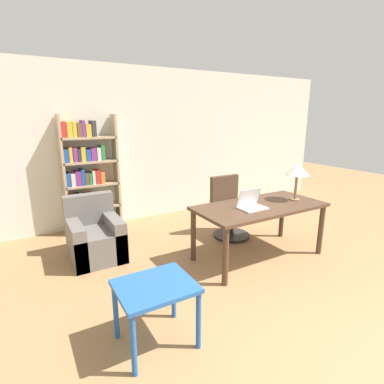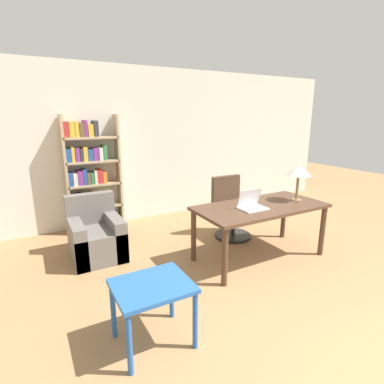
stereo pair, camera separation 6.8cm
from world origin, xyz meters
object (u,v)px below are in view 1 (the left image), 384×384
at_px(desk, 260,212).
at_px(laptop, 251,204).
at_px(bookshelf, 87,179).
at_px(table_lamp, 297,170).
at_px(side_table_blue, 155,294).
at_px(armchair, 95,238).
at_px(office_chair, 229,210).

xyz_separation_m(desk, laptop, (-0.20, -0.05, 0.14)).
bearing_deg(bookshelf, laptop, -54.78).
distance_m(laptop, table_lamp, 0.87).
bearing_deg(side_table_blue, armchair, 92.35).
height_order(desk, laptop, laptop).
height_order(table_lamp, bookshelf, bookshelf).
relative_size(table_lamp, office_chair, 0.53).
bearing_deg(desk, armchair, 150.30).
xyz_separation_m(armchair, bookshelf, (0.16, 1.06, 0.59)).
distance_m(laptop, office_chair, 0.99).
xyz_separation_m(office_chair, armchair, (-2.03, 0.28, -0.14)).
xyz_separation_m(laptop, office_chair, (0.32, 0.86, -0.37)).
xyz_separation_m(table_lamp, armchair, (-2.50, 1.14, -0.87)).
bearing_deg(laptop, office_chair, 69.78).
relative_size(laptop, bookshelf, 0.18).
xyz_separation_m(table_lamp, bookshelf, (-2.34, 2.20, -0.28)).
height_order(table_lamp, side_table_blue, table_lamp).
bearing_deg(table_lamp, side_table_blue, -163.03).
distance_m(desk, side_table_blue, 2.01).
bearing_deg(bookshelf, side_table_blue, -91.66).
bearing_deg(side_table_blue, office_chair, 39.32).
distance_m(armchair, bookshelf, 1.23).
distance_m(table_lamp, office_chair, 1.22).
bearing_deg(office_chair, table_lamp, -61.31).
xyz_separation_m(laptop, side_table_blue, (-1.64, -0.74, -0.33)).
bearing_deg(side_table_blue, table_lamp, 16.97).
bearing_deg(side_table_blue, desk, 23.35).
bearing_deg(office_chair, laptop, -110.22).
height_order(office_chair, bookshelf, bookshelf).
xyz_separation_m(laptop, table_lamp, (0.79, -0.00, 0.36)).
height_order(table_lamp, office_chair, table_lamp).
bearing_deg(laptop, side_table_blue, -155.60).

